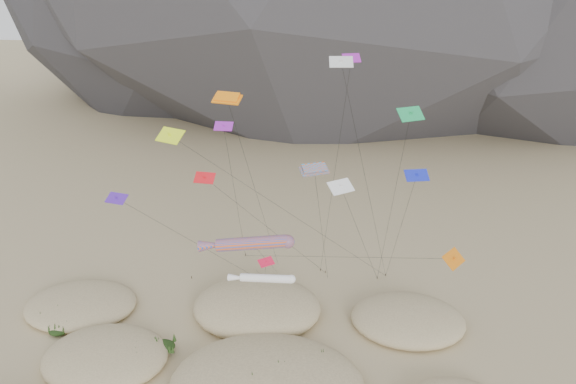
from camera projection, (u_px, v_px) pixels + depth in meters
The scene contains 8 objects.
dunes at pixel (224, 384), 48.79m from camera, with size 48.71×36.70×3.71m.
dune_grass at pixel (238, 374), 49.81m from camera, with size 42.46×31.17×1.55m.
kite_stakes at pixel (293, 273), 67.79m from camera, with size 23.16×6.45×0.30m.
rainbow_tube_kite at pixel (249, 243), 49.43m from camera, with size 8.60×16.55×12.80m.
white_tube_kite at pixel (263, 278), 49.35m from camera, with size 6.53×17.67×9.65m.
orange_parafoil at pixel (228, 100), 53.74m from camera, with size 5.23×10.05×23.44m.
multi_parafoil at pixel (315, 171), 48.32m from camera, with size 2.71×14.28×18.85m.
delta_kites at pixel (306, 165), 50.12m from camera, with size 31.96×21.64×27.30m.
Camera 1 is at (7.94, -35.71, 34.31)m, focal length 35.00 mm.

